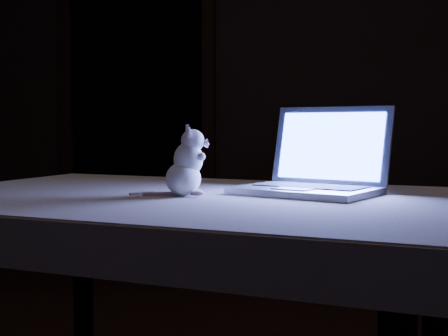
# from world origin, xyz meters

# --- Properties ---
(back_wall) EXTENTS (4.50, 0.04, 2.60)m
(back_wall) POSITION_xyz_m (0.00, 2.50, 1.30)
(back_wall) COLOR black
(back_wall) RESTS_ON ground
(doorway) EXTENTS (1.06, 0.36, 2.13)m
(doorway) POSITION_xyz_m (-1.10, 2.50, 1.06)
(doorway) COLOR black
(doorway) RESTS_ON back_wall
(table) EXTENTS (1.58, 1.21, 0.75)m
(table) POSITION_xyz_m (-0.17, 0.01, 0.38)
(table) COLOR black
(table) RESTS_ON floor
(tablecloth) EXTENTS (1.72, 1.36, 0.11)m
(tablecloth) POSITION_xyz_m (-0.13, 0.03, 0.71)
(tablecloth) COLOR beige
(tablecloth) RESTS_ON table
(laptop) EXTENTS (0.46, 0.44, 0.24)m
(laptop) POSITION_xyz_m (0.14, 0.08, 0.88)
(laptop) COLOR #A3A4A8
(laptop) RESTS_ON tablecloth
(plush_mouse) EXTENTS (0.18, 0.18, 0.19)m
(plush_mouse) POSITION_xyz_m (-0.17, -0.02, 0.85)
(plush_mouse) COLOR white
(plush_mouse) RESTS_ON tablecloth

